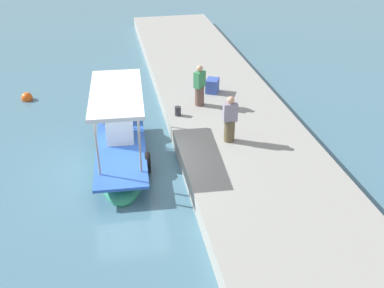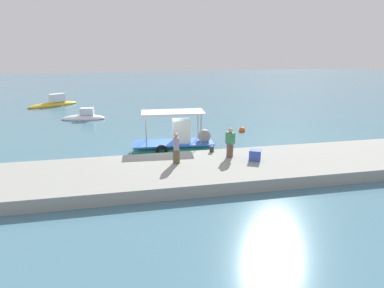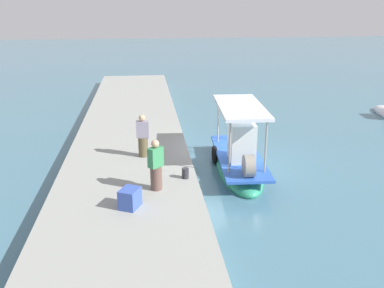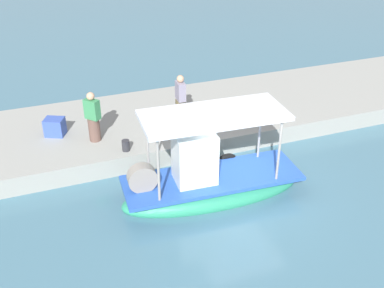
{
  "view_description": "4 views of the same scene",
  "coord_description": "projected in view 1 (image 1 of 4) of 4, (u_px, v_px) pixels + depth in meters",
  "views": [
    {
      "loc": [
        -12.57,
        0.33,
        8.33
      ],
      "look_at": [
        0.13,
        -2.2,
        0.88
      ],
      "focal_mm": 42.25,
      "sensor_mm": 36.0,
      "label": 1
    },
    {
      "loc": [
        -1.72,
        -19.35,
        6.71
      ],
      "look_at": [
        1.7,
        -2.12,
        1.15
      ],
      "focal_mm": 30.0,
      "sensor_mm": 36.0,
      "label": 2
    },
    {
      "loc": [
        15.89,
        -3.5,
        6.37
      ],
      "look_at": [
        1.29,
        -1.77,
        1.29
      ],
      "focal_mm": 39.05,
      "sensor_mm": 36.0,
      "label": 3
    },
    {
      "loc": [
        5.28,
        10.12,
        7.92
      ],
      "look_at": [
        0.96,
        -1.41,
        0.89
      ],
      "focal_mm": 43.16,
      "sensor_mm": 36.0,
      "label": 4
    }
  ],
  "objects": [
    {
      "name": "ground_plane",
      "position": [
        128.0,
        176.0,
        14.89
      ],
      "size": [
        120.0,
        120.0,
        0.0
      ],
      "primitive_type": "plane",
      "color": "#457184"
    },
    {
      "name": "fisherman_by_crate",
      "position": [
        230.0,
        121.0,
        15.29
      ],
      "size": [
        0.38,
        0.48,
        1.66
      ],
      "color": "brown",
      "rests_on": "dock_quay"
    },
    {
      "name": "dock_quay",
      "position": [
        250.0,
        155.0,
        15.44
      ],
      "size": [
        36.0,
        4.8,
        0.62
      ],
      "primitive_type": "cube",
      "color": "gray",
      "rests_on": "ground_plane"
    },
    {
      "name": "mooring_bollard",
      "position": [
        178.0,
        111.0,
        17.3
      ],
      "size": [
        0.24,
        0.24,
        0.35
      ],
      "primitive_type": "cylinder",
      "color": "#2D2D33",
      "rests_on": "dock_quay"
    },
    {
      "name": "main_fishing_boat",
      "position": [
        121.0,
        148.0,
        15.5
      ],
      "size": [
        5.36,
        1.95,
        2.98
      ],
      "color": "#2C956C",
      "rests_on": "ground_plane"
    },
    {
      "name": "cargo_crate",
      "position": [
        212.0,
        86.0,
        19.19
      ],
      "size": [
        0.76,
        0.71,
        0.59
      ],
      "primitive_type": "cube",
      "rotation": [
        0.0,
        0.0,
        2.69
      ],
      "color": "#3854B1",
      "rests_on": "dock_quay"
    },
    {
      "name": "fisherman_near_bollard",
      "position": [
        200.0,
        87.0,
        17.83
      ],
      "size": [
        0.52,
        0.53,
        1.67
      ],
      "color": "brown",
      "rests_on": "dock_quay"
    },
    {
      "name": "marker_buoy",
      "position": [
        27.0,
        98.0,
        20.08
      ],
      "size": [
        0.5,
        0.5,
        0.5
      ],
      "color": "#E85618",
      "rests_on": "ground_plane"
    }
  ]
}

